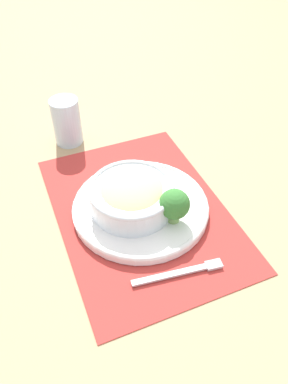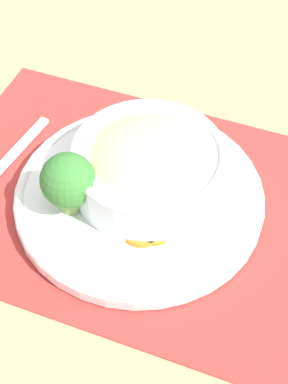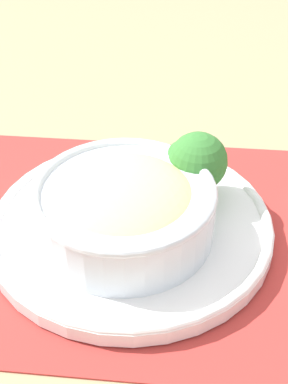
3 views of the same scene
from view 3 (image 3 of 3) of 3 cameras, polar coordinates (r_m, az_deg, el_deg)
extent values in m
plane|color=tan|center=(0.59, -1.55, -4.48)|extent=(4.00, 4.00, 0.00)
cube|color=#B2332D|center=(0.59, -1.56, -4.34)|extent=(0.56, 0.43, 0.00)
cylinder|color=white|center=(0.58, -1.57, -3.60)|extent=(0.30, 0.30, 0.02)
torus|color=white|center=(0.58, -1.59, -3.01)|extent=(0.30, 0.30, 0.01)
cylinder|color=silver|center=(0.54, -2.34, -2.10)|extent=(0.18, 0.18, 0.05)
torus|color=silver|center=(0.53, -2.42, 0.15)|extent=(0.19, 0.19, 0.01)
ellipsoid|color=beige|center=(0.54, -2.38, -0.99)|extent=(0.15, 0.15, 0.06)
cylinder|color=#759E51|center=(0.60, 5.36, 0.42)|extent=(0.03, 0.03, 0.02)
sphere|color=#387A33|center=(0.58, 5.56, 3.26)|extent=(0.06, 0.06, 0.06)
sphere|color=#387A33|center=(0.58, 3.76, 4.09)|extent=(0.03, 0.03, 0.03)
sphere|color=#387A33|center=(0.58, 7.25, 3.18)|extent=(0.03, 0.03, 0.03)
cylinder|color=orange|center=(0.62, -3.17, 0.48)|extent=(0.05, 0.05, 0.01)
cylinder|color=orange|center=(0.61, -4.37, 0.14)|extent=(0.05, 0.05, 0.01)
cylinder|color=orange|center=(0.61, -5.42, -0.38)|extent=(0.05, 0.05, 0.01)
cylinder|color=orange|center=(0.60, -6.28, -1.04)|extent=(0.05, 0.05, 0.01)
camera|label=1|loc=(0.57, 90.40, 29.44)|focal=35.00mm
camera|label=2|loc=(0.96, -14.62, 50.15)|focal=60.00mm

